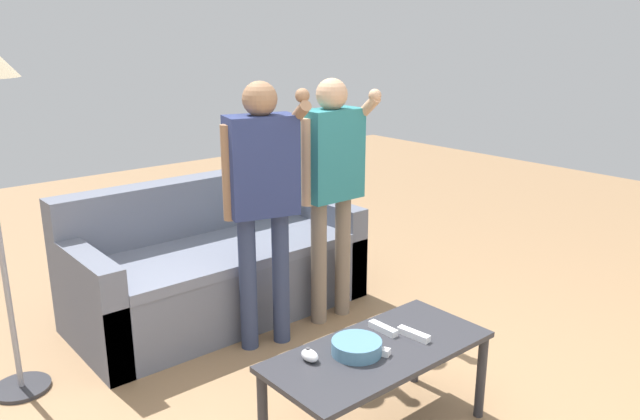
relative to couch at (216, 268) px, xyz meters
The scene contains 9 objects.
couch is the anchor object (origin of this frame).
coffee_table 1.59m from the couch, 94.98° to the right, with size 1.01×0.46×0.43m.
snack_bowl 1.58m from the couch, 98.83° to the right, with size 0.21×0.21×0.06m, color teal.
game_remote_nunchuk 1.54m from the couch, 106.27° to the right, with size 0.06×0.09×0.05m.
player_center 0.86m from the couch, 91.78° to the right, with size 0.44×0.38×1.50m.
player_right 0.98m from the couch, 47.58° to the right, with size 0.44×0.30×1.49m.
game_remote_wand_near 1.62m from the couch, 88.20° to the right, with size 0.05×0.16×0.03m.
game_remote_wand_far 1.61m from the couch, 96.54° to the right, with size 0.09×0.15×0.03m.
game_remote_wand_spare 1.49m from the couch, 90.53° to the right, with size 0.04×0.15×0.03m.
Camera 1 is at (-1.67, -1.66, 1.74)m, focal length 34.72 mm.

